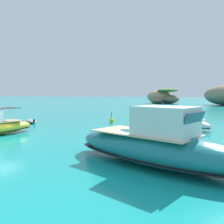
# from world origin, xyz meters

# --- Properties ---
(ground_plane) EXTENTS (400.00, 400.00, 0.00)m
(ground_plane) POSITION_xyz_m (0.00, 0.00, 0.00)
(ground_plane) COLOR teal
(islet_small) EXTENTS (13.05, 12.64, 5.32)m
(islet_small) POSITION_xyz_m (-3.73, 74.05, 2.21)
(islet_small) COLOR #756651
(islet_small) RESTS_ON ground
(motorboat_teal) EXTENTS (10.84, 6.07, 3.06)m
(motorboat_teal) POSITION_xyz_m (13.17, -2.26, 1.02)
(motorboat_teal) COLOR #19727A
(motorboat_teal) RESTS_ON ground
(motorboat_white) EXTENTS (6.87, 4.88, 1.98)m
(motorboat_white) POSITION_xyz_m (12.32, 11.63, 0.66)
(motorboat_white) COLOR white
(motorboat_white) RESTS_ON ground
(dinghy_tender) EXTENTS (2.78, 2.34, 0.58)m
(dinghy_tender) POSITION_xyz_m (-5.39, 8.80, 0.22)
(dinghy_tender) COLOR #B2B2B2
(dinghy_tender) RESTS_ON ground
(channel_buoy) EXTENTS (0.56, 0.56, 1.48)m
(channel_buoy) POSITION_xyz_m (3.67, 12.96, 0.34)
(channel_buoy) COLOR yellow
(channel_buoy) RESTS_ON ground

